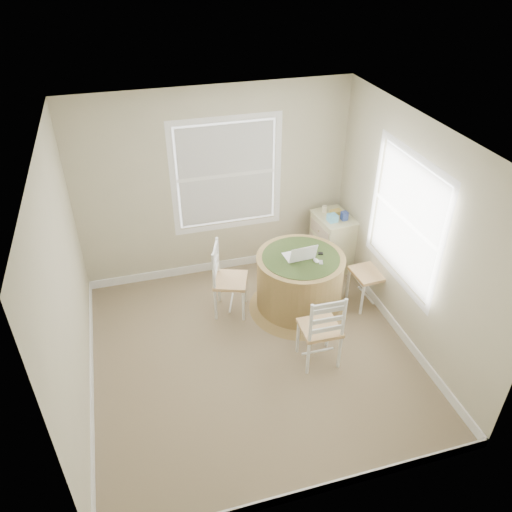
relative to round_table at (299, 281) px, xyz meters
name	(u,v)px	position (x,y,z in m)	size (l,w,h in m)	color
room	(264,250)	(-0.62, -0.49, 0.87)	(3.64, 3.64, 2.64)	#917E5C
round_table	(299,281)	(0.00, 0.00, 0.00)	(1.27, 1.27, 0.78)	olive
chair_left	(230,280)	(-0.84, 0.18, 0.05)	(0.42, 0.40, 0.95)	white
chair_near	(320,328)	(-0.11, -0.93, 0.05)	(0.42, 0.40, 0.95)	white
chair_right	(369,273)	(0.88, -0.15, 0.05)	(0.42, 0.40, 0.95)	white
laptop	(299,255)	(-0.02, 0.00, 0.39)	(0.36, 0.32, 0.24)	white
mouse	(316,261)	(0.14, -0.13, 0.36)	(0.06, 0.10, 0.03)	white
phone	(321,263)	(0.19, -0.17, 0.36)	(0.04, 0.09, 0.02)	#B7BABF
keys	(321,254)	(0.25, 0.00, 0.36)	(0.06, 0.05, 0.03)	black
corner_chest	(332,242)	(0.76, 0.77, -0.02)	(0.52, 0.66, 0.82)	beige
tissue_box	(332,218)	(0.68, 0.65, 0.44)	(0.12, 0.12, 0.10)	#62B6E0
box_yellow	(336,212)	(0.81, 0.82, 0.42)	(0.15, 0.10, 0.06)	gold
box_blue	(345,216)	(0.86, 0.64, 0.45)	(0.08, 0.08, 0.12)	#33499A
cup_cream	(324,209)	(0.68, 0.93, 0.44)	(0.07, 0.07, 0.09)	beige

